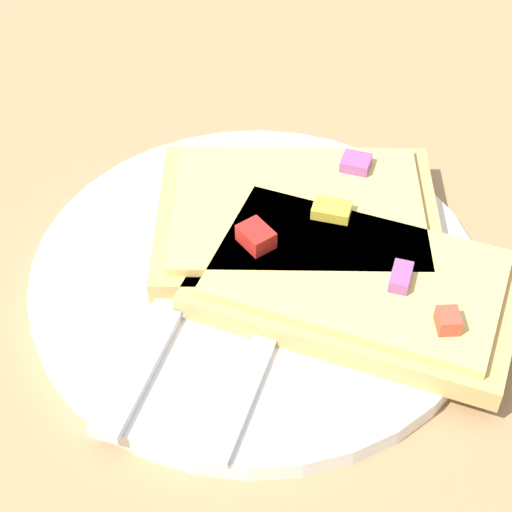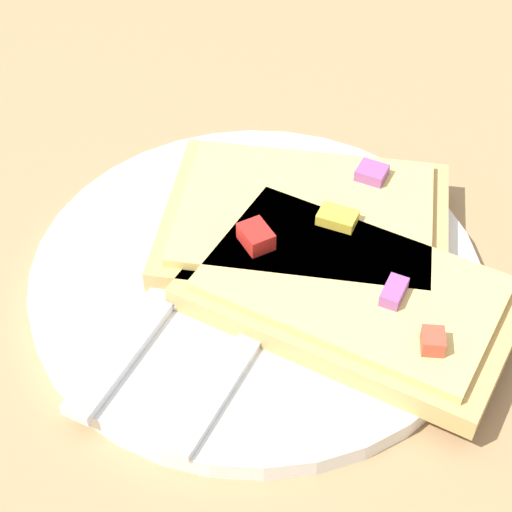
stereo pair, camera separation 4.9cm
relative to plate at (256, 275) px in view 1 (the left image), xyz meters
name	(u,v)px [view 1 (the left image)]	position (x,y,z in m)	size (l,w,h in m)	color
ground_plane	(256,282)	(0.00, 0.00, -0.01)	(4.00, 4.00, 0.00)	#9E7A51
plate	(256,275)	(0.00, 0.00, 0.00)	(0.26, 0.26, 0.01)	white
fork	(288,284)	(-0.01, 0.02, 0.01)	(0.15, 0.18, 0.01)	silver
knife	(174,301)	(0.05, 0.01, 0.01)	(0.15, 0.18, 0.01)	silver
pizza_slice_main	(298,217)	(-0.03, -0.02, 0.02)	(0.20, 0.18, 0.03)	tan
pizza_slice_corner	(357,283)	(-0.04, 0.04, 0.02)	(0.20, 0.19, 0.03)	tan
crumb_scatter	(271,270)	(-0.01, 0.01, 0.01)	(0.03, 0.01, 0.01)	tan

